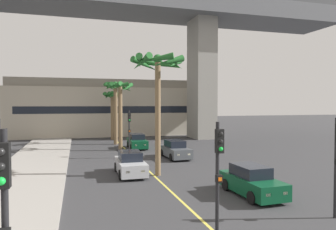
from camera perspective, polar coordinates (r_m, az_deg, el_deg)
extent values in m
cube|color=#9E9991|center=(19.61, -25.45, -12.03)|extent=(4.80, 80.00, 0.15)
cube|color=#DBCC4C|center=(27.63, -5.86, -7.91)|extent=(0.14, 56.00, 0.01)
cube|color=slate|center=(43.03, -9.51, 19.42)|extent=(63.92, 8.00, 2.40)
cube|color=gray|center=(44.21, 6.13, 6.50)|extent=(2.80, 4.40, 16.45)
cube|color=#BCB29E|center=(49.35, -10.55, 0.62)|extent=(28.86, 8.00, 7.16)
cube|color=gray|center=(49.42, -10.58, 5.46)|extent=(28.28, 7.20, 1.20)
cube|color=black|center=(45.34, -10.05, 0.95)|extent=(25.97, 0.04, 1.00)
cube|color=#B7BABF|center=(21.55, -6.84, -9.20)|extent=(1.75, 4.12, 0.80)
cube|color=black|center=(21.57, -6.91, -7.35)|extent=(1.42, 2.07, 0.60)
cube|color=#F2EDCC|center=(19.67, -4.58, -10.13)|extent=(0.24, 0.08, 0.14)
cube|color=#F2EDCC|center=(19.52, -7.32, -10.23)|extent=(0.24, 0.08, 0.14)
cylinder|color=black|center=(20.51, -4.03, -10.51)|extent=(0.23, 0.64, 0.64)
cylinder|color=black|center=(20.26, -8.59, -10.68)|extent=(0.23, 0.64, 0.64)
cylinder|color=black|center=(22.96, -5.31, -9.16)|extent=(0.23, 0.64, 0.64)
cylinder|color=black|center=(22.73, -9.37, -9.29)|extent=(0.23, 0.64, 0.64)
cube|color=#0C4728|center=(17.28, 14.96, -12.08)|extent=(1.83, 4.15, 0.80)
cube|color=black|center=(17.25, 14.71, -9.78)|extent=(1.46, 2.09, 0.60)
cube|color=#F2EDCC|center=(15.96, 20.46, -13.14)|extent=(0.24, 0.09, 0.14)
cube|color=#F2EDCC|center=(15.41, 17.66, -13.66)|extent=(0.24, 0.09, 0.14)
cylinder|color=black|center=(16.80, 19.76, -13.45)|extent=(0.24, 0.65, 0.64)
cylinder|color=black|center=(15.90, 15.02, -14.30)|extent=(0.24, 0.65, 0.64)
cylinder|color=black|center=(18.81, 14.91, -11.73)|extent=(0.24, 0.65, 0.64)
cylinder|color=black|center=(18.00, 10.49, -12.32)|extent=(0.24, 0.65, 0.64)
cube|color=#4C5156|center=(27.76, 1.36, -6.65)|extent=(1.83, 4.15, 0.80)
cube|color=black|center=(27.81, 1.26, -5.22)|extent=(1.46, 2.09, 0.60)
cube|color=#F2EDCC|center=(26.06, 3.82, -7.12)|extent=(0.24, 0.09, 0.14)
cube|color=#F2EDCC|center=(25.73, 1.87, -7.23)|extent=(0.24, 0.09, 0.14)
cylinder|color=black|center=(26.91, 3.90, -7.49)|extent=(0.24, 0.65, 0.64)
cylinder|color=black|center=(26.36, 0.61, -7.69)|extent=(0.24, 0.65, 0.64)
cylinder|color=black|center=(29.25, 2.03, -6.72)|extent=(0.24, 0.65, 0.64)
cylinder|color=black|center=(28.74, -1.02, -6.88)|extent=(0.24, 0.65, 0.64)
cube|color=#0C4728|center=(33.86, -5.62, -5.09)|extent=(1.82, 4.15, 0.80)
cube|color=black|center=(33.93, -5.66, -3.92)|extent=(1.45, 2.09, 0.60)
cube|color=#F2EDCC|center=(31.96, -4.23, -5.42)|extent=(0.24, 0.09, 0.14)
cube|color=#F2EDCC|center=(31.81, -5.89, -5.46)|extent=(0.24, 0.09, 0.14)
cylinder|color=black|center=(32.78, -3.87, -5.77)|extent=(0.24, 0.65, 0.64)
cylinder|color=black|center=(32.53, -6.68, -5.85)|extent=(0.24, 0.65, 0.64)
cylinder|color=black|center=(35.26, -4.64, -5.22)|extent=(0.24, 0.65, 0.64)
cylinder|color=black|center=(35.02, -7.25, -5.28)|extent=(0.24, 0.65, 0.64)
cube|color=black|center=(5.96, -27.88, -8.10)|extent=(0.24, 0.20, 0.76)
sphere|color=black|center=(5.82, -28.11, -5.94)|extent=(0.14, 0.14, 0.14)
sphere|color=black|center=(5.86, -28.07, -8.27)|extent=(0.14, 0.14, 0.14)
sphere|color=#19D83F|center=(5.91, -28.03, -10.56)|extent=(0.14, 0.14, 0.14)
cylinder|color=black|center=(10.47, 8.93, -12.79)|extent=(0.12, 0.12, 4.20)
cube|color=black|center=(10.06, 9.32, -4.69)|extent=(0.24, 0.20, 0.76)
sphere|color=black|center=(9.95, 9.58, -3.38)|extent=(0.14, 0.14, 0.14)
sphere|color=black|center=(9.97, 9.57, -4.75)|extent=(0.14, 0.14, 0.14)
sphere|color=#19D83F|center=(10.00, 9.56, -6.12)|extent=(0.14, 0.14, 0.14)
cube|color=black|center=(10.29, 9.23, -11.33)|extent=(0.20, 0.16, 0.24)
cube|color=orange|center=(10.22, 9.43, -11.43)|extent=(0.12, 0.03, 0.12)
cylinder|color=black|center=(14.97, 28.14, -8.50)|extent=(0.12, 0.12, 4.20)
cylinder|color=black|center=(27.79, -7.06, -3.50)|extent=(0.12, 0.12, 4.20)
cube|color=black|center=(27.55, -7.03, -0.42)|extent=(0.24, 0.20, 0.76)
sphere|color=black|center=(27.44, -7.00, 0.07)|extent=(0.14, 0.14, 0.14)
sphere|color=black|center=(27.45, -7.00, -0.43)|extent=(0.14, 0.14, 0.14)
sphere|color=#19D83F|center=(27.46, -6.99, -0.93)|extent=(0.14, 0.14, 0.14)
cube|color=black|center=(27.64, -7.03, -2.90)|extent=(0.20, 0.16, 0.24)
cube|color=orange|center=(27.57, -7.00, -2.92)|extent=(0.12, 0.03, 0.12)
cylinder|color=brown|center=(42.37, -10.07, -0.37)|extent=(0.43, 0.43, 6.03)
sphere|color=#236028|center=(42.36, -10.10, 3.90)|extent=(0.60, 0.60, 0.60)
cone|color=#236028|center=(42.39, -9.00, 3.66)|extent=(0.57, 1.72, 0.78)
cone|color=#236028|center=(42.93, -9.33, 3.44)|extent=(1.39, 1.58, 1.03)
cone|color=#236028|center=(43.16, -9.94, 3.37)|extent=(1.72, 0.84, 1.08)
cone|color=#236028|center=(43.00, -10.76, 3.40)|extent=(1.65, 1.25, 1.05)
cone|color=#236028|center=(42.48, -11.19, 3.42)|extent=(0.85, 1.73, 1.04)
cone|color=#236028|center=(41.98, -11.09, 3.62)|extent=(1.03, 1.73, 0.84)
cone|color=#236028|center=(41.57, -10.40, 3.49)|extent=(1.72, 1.03, 1.02)
cone|color=#236028|center=(41.60, -9.68, 3.53)|extent=(1.74, 0.88, 0.97)
cone|color=#236028|center=(41.91, -9.17, 3.59)|extent=(1.41, 1.58, 0.90)
cylinder|color=brown|center=(20.83, -1.86, -0.66)|extent=(0.37, 0.37, 7.59)
sphere|color=#236028|center=(21.01, -1.88, 10.15)|extent=(0.60, 0.60, 0.60)
cone|color=#236028|center=(21.29, 1.28, 9.10)|extent=(0.45, 2.42, 1.09)
cone|color=#236028|center=(21.92, 0.07, 9.03)|extent=(1.83, 2.19, 1.01)
cone|color=#236028|center=(22.17, -1.79, 9.16)|extent=(2.46, 1.09, 0.86)
cone|color=#236028|center=(21.81, -4.16, 9.05)|extent=(2.29, 1.64, 1.01)
cone|color=#236028|center=(20.98, -5.18, 9.60)|extent=(0.94, 2.47, 0.83)
cone|color=#236028|center=(20.43, -4.86, 9.48)|extent=(1.02, 2.45, 1.04)
cone|color=#236028|center=(19.82, -2.43, 10.12)|extent=(2.40, 1.37, 0.79)
cone|color=#236028|center=(19.96, -0.11, 9.58)|extent=(2.44, 1.09, 1.09)
cone|color=#236028|center=(20.65, 1.33, 9.37)|extent=(1.64, 2.29, 1.06)
cylinder|color=brown|center=(32.36, -8.64, -0.57)|extent=(0.41, 0.41, 6.63)
sphere|color=#236028|center=(32.39, -8.68, 5.56)|extent=(0.60, 0.60, 0.60)
cone|color=#236028|center=(32.49, -7.19, 5.04)|extent=(0.45, 1.74, 0.97)
cone|color=#236028|center=(33.05, -7.81, 4.85)|extent=(1.55, 1.51, 1.08)
cone|color=#236028|center=(33.21, -8.67, 5.00)|extent=(1.79, 0.67, 0.94)
cone|color=#236028|center=(32.82, -9.94, 5.08)|extent=(1.44, 1.63, 0.90)
cone|color=#236028|center=(32.37, -10.17, 5.15)|extent=(0.64, 1.78, 0.86)
cone|color=#236028|center=(31.78, -9.74, 5.28)|extent=(1.42, 1.64, 0.81)
cone|color=#236028|center=(31.53, -8.68, 5.30)|extent=(1.79, 0.67, 0.81)
cone|color=#236028|center=(31.91, -7.40, 4.98)|extent=(1.47, 1.59, 1.06)
cylinder|color=brown|center=(37.36, -9.48, 0.02)|extent=(0.45, 0.45, 6.95)
sphere|color=#236028|center=(37.41, -9.51, 5.58)|extent=(0.60, 0.60, 0.60)
cone|color=#236028|center=(37.40, -8.12, 5.16)|extent=(0.65, 1.90, 0.94)
cone|color=#236028|center=(38.20, -8.89, 5.00)|extent=(1.79, 1.39, 1.04)
cone|color=#236028|center=(38.05, -10.44, 4.97)|extent=(1.75, 1.45, 1.07)
cone|color=#236028|center=(37.42, -10.90, 5.09)|extent=(0.69, 1.90, 1.01)
cone|color=#236028|center=(36.55, -10.06, 5.17)|extent=(1.83, 1.30, 1.01)
cone|color=#236028|center=(36.73, -8.55, 5.33)|extent=(1.77, 1.45, 0.83)
cylinder|color=#2D2D38|center=(21.87, -27.35, -9.26)|extent=(0.22, 0.22, 0.85)
cube|color=red|center=(21.75, -27.38, -7.44)|extent=(0.34, 0.22, 0.56)
sphere|color=tan|center=(21.69, -27.40, -6.42)|extent=(0.20, 0.20, 0.20)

